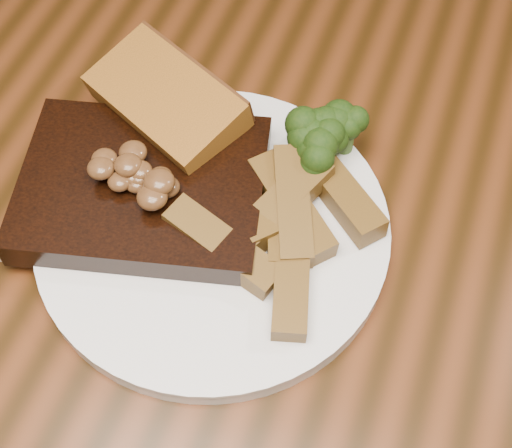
{
  "coord_description": "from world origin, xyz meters",
  "views": [
    {
      "loc": [
        0.09,
        -0.24,
        1.21
      ],
      "look_at": [
        -0.0,
        0.02,
        0.78
      ],
      "focal_mm": 50.0,
      "sensor_mm": 36.0,
      "label": 1
    }
  ],
  "objects": [
    {
      "name": "dining_table",
      "position": [
        0.0,
        0.0,
        0.66
      ],
      "size": [
        1.6,
        0.9,
        0.75
      ],
      "color": "#4A230E",
      "rests_on": "ground"
    },
    {
      "name": "chair_far",
      "position": [
        0.0,
        0.57,
        0.48
      ],
      "size": [
        0.43,
        0.43,
        0.88
      ],
      "rotation": [
        0.0,
        0.0,
        3.17
      ],
      "color": "black",
      "rests_on": "ground"
    },
    {
      "name": "plate",
      "position": [
        -0.04,
        0.01,
        0.76
      ],
      "size": [
        0.31,
        0.31,
        0.01
      ],
      "primitive_type": "cylinder",
      "rotation": [
        0.0,
        0.0,
        0.19
      ],
      "color": "silver",
      "rests_on": "dining_table"
    },
    {
      "name": "steak",
      "position": [
        -0.09,
        0.02,
        0.78
      ],
      "size": [
        0.21,
        0.18,
        0.03
      ],
      "primitive_type": "cube",
      "rotation": [
        0.0,
        0.0,
        0.24
      ],
      "color": "black",
      "rests_on": "plate"
    },
    {
      "name": "steak_bone",
      "position": [
        -0.09,
        -0.04,
        0.77
      ],
      "size": [
        0.16,
        0.05,
        0.02
      ],
      "primitive_type": "cube",
      "rotation": [
        0.0,
        0.0,
        0.24
      ],
      "color": "beige",
      "rests_on": "plate"
    },
    {
      "name": "mushroom_pile",
      "position": [
        -0.09,
        0.01,
        0.8
      ],
      "size": [
        0.06,
        0.06,
        0.03
      ],
      "primitive_type": null,
      "color": "#54331A",
      "rests_on": "steak"
    },
    {
      "name": "garlic_bread",
      "position": [
        -0.1,
        0.09,
        0.78
      ],
      "size": [
        0.14,
        0.11,
        0.03
      ],
      "primitive_type": "cube",
      "rotation": [
        0.0,
        0.0,
        -0.44
      ],
      "color": "#94551B",
      "rests_on": "plate"
    },
    {
      "name": "potato_wedges",
      "position": [
        0.02,
        0.02,
        0.77
      ],
      "size": [
        0.12,
        0.12,
        0.02
      ],
      "primitive_type": null,
      "color": "brown",
      "rests_on": "plate"
    },
    {
      "name": "broccoli_cluster",
      "position": [
        0.02,
        0.09,
        0.78
      ],
      "size": [
        0.08,
        0.08,
        0.04
      ],
      "primitive_type": null,
      "color": "#20320B",
      "rests_on": "plate"
    }
  ]
}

